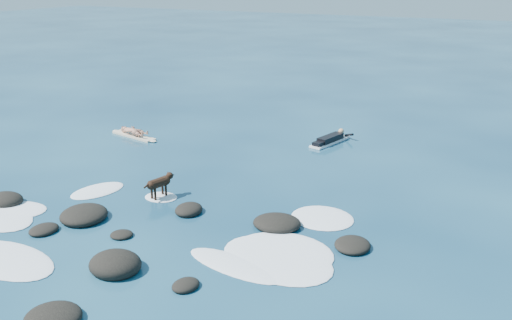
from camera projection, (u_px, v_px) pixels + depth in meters
The scene contains 6 objects.
ground at pixel (156, 222), 16.48m from camera, with size 160.00×160.00×0.00m, color #0A2642.
reef_rocks at pixel (28, 241), 15.07m from camera, with size 13.69×7.77×0.66m.
breaking_foam at pixel (135, 236), 15.60m from camera, with size 12.64×8.37×0.12m.
standing_surfer_rig at pixel (133, 122), 24.75m from camera, with size 2.88×0.98×1.64m.
paddling_surfer_rig at pixel (331, 139), 24.04m from camera, with size 1.30×2.62×0.45m.
dog at pixel (160, 183), 18.07m from camera, with size 0.50×1.25×0.80m.
Camera 1 is at (9.54, -12.02, 6.91)m, focal length 40.00 mm.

